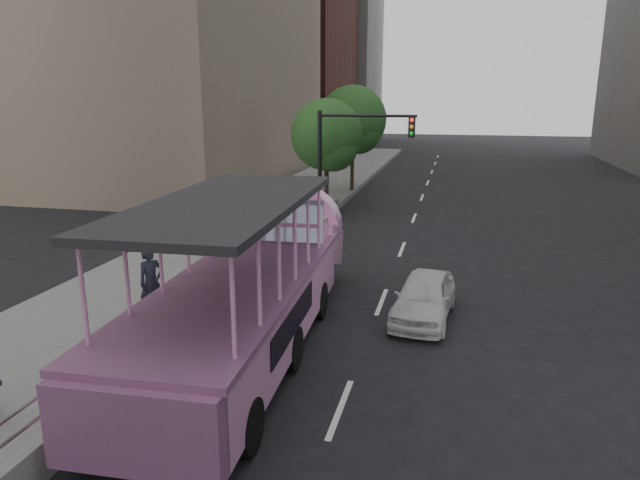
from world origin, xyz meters
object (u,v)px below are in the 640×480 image
car (424,297)px  street_tree_near (328,138)px  duck_boat (254,286)px  pedestrian_near (151,283)px  traffic_signal (347,151)px  street_tree_far (354,122)px  parking_sign (238,250)px

car → street_tree_near: size_ratio=0.63×
duck_boat → car: bearing=31.7°
duck_boat → pedestrian_near: bearing=177.7°
car → traffic_signal: 10.70m
street_tree_near → street_tree_far: 6.02m
car → parking_sign: parking_sign is taller
pedestrian_near → parking_sign: bearing=-1.2°
traffic_signal → street_tree_far: (-1.40, 9.43, 0.81)m
parking_sign → duck_boat: bearing=-60.8°
parking_sign → street_tree_far: street_tree_far is taller
duck_boat → parking_sign: duck_boat is taller
street_tree_far → pedestrian_near: bearing=-93.6°
parking_sign → traffic_signal: (1.29, 9.50, 1.92)m
street_tree_near → street_tree_far: (0.20, 6.00, 0.49)m
street_tree_far → parking_sign: bearing=-89.7°
parking_sign → street_tree_near: bearing=91.3°
pedestrian_near → street_tree_far: (1.32, 21.24, 3.07)m
street_tree_near → duck_boat: bearing=-83.8°
duck_boat → street_tree_far: (-1.46, 21.35, 2.91)m
car → street_tree_near: street_tree_near is taller
traffic_signal → street_tree_near: 3.80m
car → traffic_signal: traffic_signal is taller
car → pedestrian_near: size_ratio=1.92×
parking_sign → traffic_signal: 9.78m
car → street_tree_far: 20.03m
duck_boat → street_tree_near: 15.62m
pedestrian_near → parking_sign: 2.74m
traffic_signal → street_tree_far: street_tree_far is taller
duck_boat → street_tree_near: street_tree_near is taller
traffic_signal → street_tree_near: bearing=115.0°
parking_sign → traffic_signal: traffic_signal is taller
pedestrian_near → duck_boat: bearing=-61.8°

